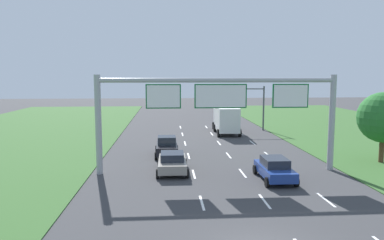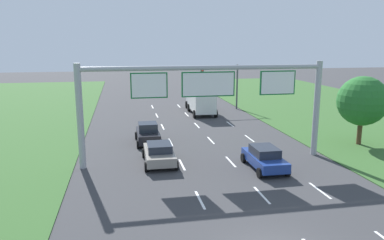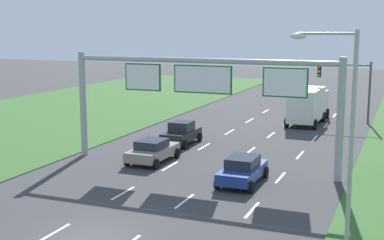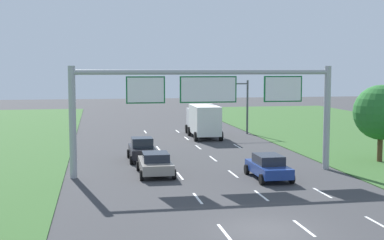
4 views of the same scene
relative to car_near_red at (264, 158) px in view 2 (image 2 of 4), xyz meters
The scene contains 10 objects.
lane_dashes_inner_left 5.45m from the car_near_red, 167.58° to the right, with size 0.14×56.40×0.01m.
lane_dashes_inner_right 2.25m from the car_near_red, 146.73° to the right, with size 0.14×56.40×0.01m.
lane_dashes_slip 2.22m from the car_near_red, 33.80° to the right, with size 0.14×56.40×0.01m.
car_near_red is the anchor object (origin of this frame).
car_lead_silver 7.20m from the car_near_red, 160.22° to the left, with size 2.26×4.31×1.47m.
car_mid_lane 10.74m from the car_near_red, 131.72° to the left, with size 2.06×4.04×1.71m.
box_truck 20.55m from the car_near_red, 89.96° to the left, with size 2.84×7.77×3.22m.
sign_gantry 5.86m from the car_near_red, 144.44° to the left, with size 17.24×0.44×7.00m.
traffic_light_mast 22.75m from the car_near_red, 81.93° to the left, with size 4.76×0.49×5.60m.
roadside_tree_mid 11.11m from the car_near_red, 22.94° to the left, with size 4.00×4.00×5.66m.
Camera 2 is at (-5.69, -12.36, 8.31)m, focal length 35.00 mm.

